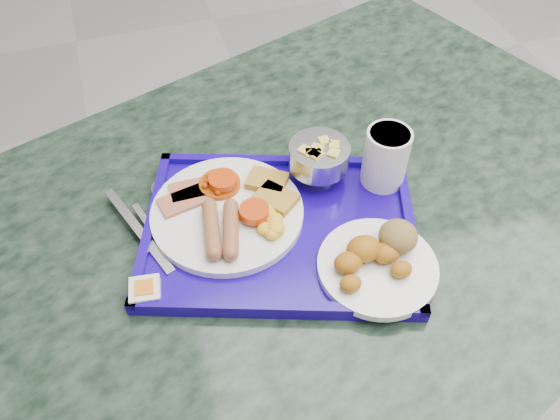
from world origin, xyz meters
name	(u,v)px	position (x,y,z in m)	size (l,w,h in m)	color
table	(296,285)	(-0.92, 0.02, 0.58)	(1.46, 1.20, 0.78)	gray
tray	(280,230)	(-0.96, -0.01, 0.79)	(0.47, 0.41, 0.02)	#180391
main_plate	(231,211)	(-1.03, 0.04, 0.81)	(0.23, 0.23, 0.04)	white
bread_plate	(379,258)	(-0.86, -0.11, 0.81)	(0.17, 0.17, 0.05)	white
fruit_bowl	(319,157)	(-0.87, 0.08, 0.84)	(0.09, 0.09, 0.07)	#A9A9AB
juice_cup	(386,156)	(-0.78, 0.04, 0.85)	(0.07, 0.07, 0.10)	white
spoon	(158,200)	(-1.13, 0.10, 0.80)	(0.07, 0.16, 0.01)	#A9A9AB
knife	(138,229)	(-1.17, 0.05, 0.80)	(0.01, 0.19, 0.00)	#A9A9AB
jam_packet	(145,290)	(-1.17, -0.06, 0.80)	(0.05, 0.05, 0.02)	white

